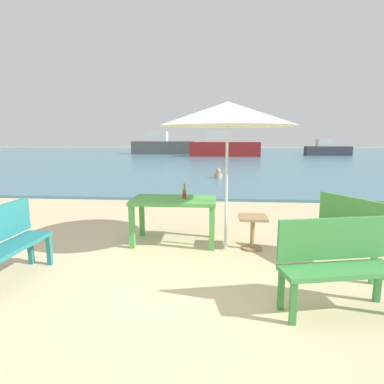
# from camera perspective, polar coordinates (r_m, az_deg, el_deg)

# --- Properties ---
(ground_plane) EXTENTS (120.00, 120.00, 0.00)m
(ground_plane) POSITION_cam_1_polar(r_m,az_deg,el_deg) (4.20, -0.99, -15.09)
(ground_plane) COLOR beige
(sea_water) EXTENTS (120.00, 50.00, 0.08)m
(sea_water) POSITION_cam_1_polar(r_m,az_deg,el_deg) (33.84, 3.98, 6.69)
(sea_water) COLOR teal
(sea_water) RESTS_ON ground_plane
(picnic_table_green) EXTENTS (1.40, 0.80, 0.76)m
(picnic_table_green) POSITION_cam_1_polar(r_m,az_deg,el_deg) (5.34, -3.23, -2.36)
(picnic_table_green) COLOR #4C9E47
(picnic_table_green) RESTS_ON ground_plane
(beer_bottle_amber) EXTENTS (0.07, 0.07, 0.26)m
(beer_bottle_amber) POSITION_cam_1_polar(r_m,az_deg,el_deg) (5.28, -1.38, -0.22)
(beer_bottle_amber) COLOR brown
(beer_bottle_amber) RESTS_ON picnic_table_green
(patio_umbrella) EXTENTS (2.10, 2.10, 2.30)m
(patio_umbrella) POSITION_cam_1_polar(r_m,az_deg,el_deg) (4.98, 6.43, 13.72)
(patio_umbrella) COLOR silver
(patio_umbrella) RESTS_ON ground_plane
(side_table_wood) EXTENTS (0.44, 0.44, 0.54)m
(side_table_wood) POSITION_cam_1_polar(r_m,az_deg,el_deg) (5.17, 10.83, -6.31)
(side_table_wood) COLOR #9E7A51
(side_table_wood) RESTS_ON ground_plane
(bench_teal_center) EXTENTS (0.40, 1.21, 0.95)m
(bench_teal_center) POSITION_cam_1_polar(r_m,az_deg,el_deg) (4.52, -30.39, -7.33)
(bench_teal_center) COLOR #237275
(bench_teal_center) RESTS_ON ground_plane
(bench_green_left) EXTENTS (1.25, 0.61, 0.95)m
(bench_green_left) POSITION_cam_1_polar(r_m,az_deg,el_deg) (3.61, 24.56, -10.93)
(bench_green_left) COLOR #3D8C42
(bench_green_left) RESTS_ON ground_plane
(bench_green_right) EXTENTS (0.90, 1.22, 0.95)m
(bench_green_right) POSITION_cam_1_polar(r_m,az_deg,el_deg) (4.91, 26.33, -5.73)
(bench_green_right) COLOR #4C9E47
(bench_green_right) RESTS_ON ground_plane
(swimmer_person) EXTENTS (0.34, 0.34, 0.41)m
(swimmer_person) POSITION_cam_1_polar(r_m,az_deg,el_deg) (13.65, 4.73, 3.21)
(swimmer_person) COLOR tan
(swimmer_person) RESTS_ON sea_water
(boat_sailboat) EXTENTS (4.36, 1.19, 1.58)m
(boat_sailboat) POSITION_cam_1_polar(r_m,az_deg,el_deg) (34.36, 23.11, 7.01)
(boat_sailboat) COLOR #38383F
(boat_sailboat) RESTS_ON sea_water
(boat_ferry) EXTENTS (6.62, 1.81, 2.41)m
(boat_ferry) POSITION_cam_1_polar(r_m,az_deg,el_deg) (34.81, -5.37, 8.25)
(boat_ferry) COLOR #4C4C4C
(boat_ferry) RESTS_ON sea_water
(boat_tanker) EXTENTS (6.51, 1.77, 2.37)m
(boat_tanker) POSITION_cam_1_polar(r_m,az_deg,el_deg) (30.30, 5.72, 8.01)
(boat_tanker) COLOR maroon
(boat_tanker) RESTS_ON sea_water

